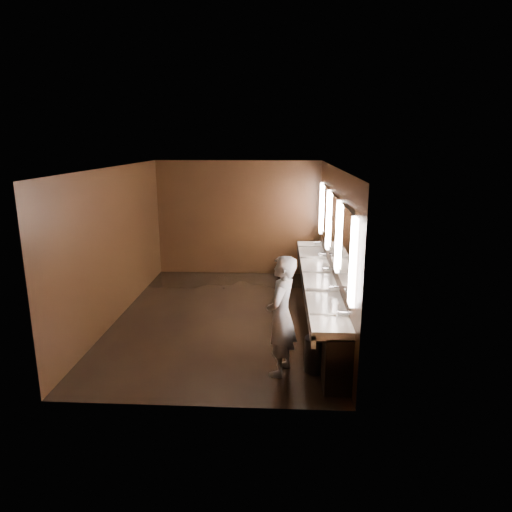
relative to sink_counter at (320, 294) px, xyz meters
The scene contains 10 objects.
floor 1.86m from the sink_counter, behind, with size 6.00×6.00×0.00m, color black.
ceiling 2.92m from the sink_counter, behind, with size 4.00×6.00×0.02m, color #2D2D2B.
wall_back 3.61m from the sink_counter, 120.87° to the left, with size 4.00×0.02×2.80m, color black.
wall_front 3.61m from the sink_counter, 120.87° to the right, with size 4.00×0.02×2.80m, color black.
wall_left 3.90m from the sink_counter, behind, with size 0.02×6.00×2.80m, color black.
wall_right 0.93m from the sink_counter, ahead, with size 0.02×6.00×2.80m, color black.
sink_counter is the anchor object (origin of this frame).
mirror_band 1.27m from the sink_counter, ahead, with size 0.06×5.03×1.15m.
person 2.21m from the sink_counter, 109.40° to the right, with size 0.63×0.42×1.73m, color #8FB0D5.
trash_bin 2.02m from the sink_counter, 96.26° to the right, with size 0.33×0.33×0.51m, color black.
Camera 1 is at (1.04, -8.06, 3.25)m, focal length 32.00 mm.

